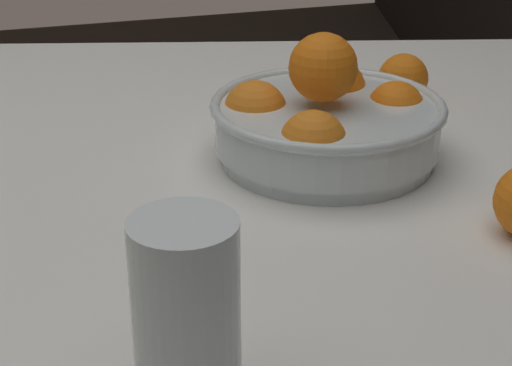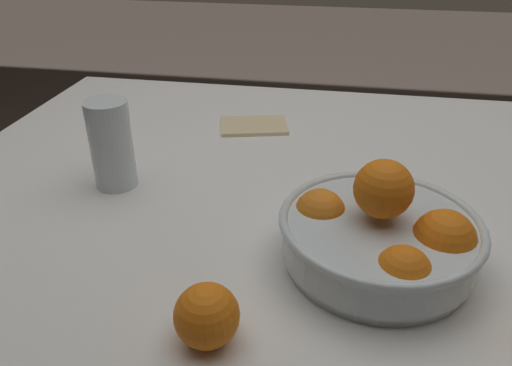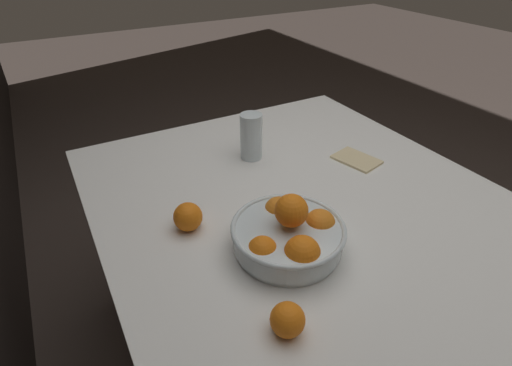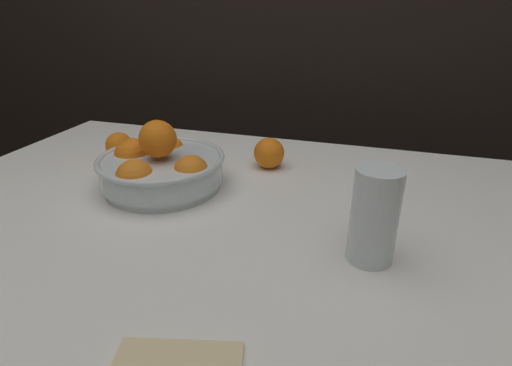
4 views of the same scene
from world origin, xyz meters
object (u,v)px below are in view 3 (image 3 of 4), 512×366
at_px(juice_glass, 251,139).
at_px(orange_loose_near_bowl, 287,320).
at_px(fruit_bowl, 289,235).
at_px(orange_loose_front, 188,217).

bearing_deg(juice_glass, orange_loose_near_bowl, 157.19).
height_order(fruit_bowl, juice_glass, juice_glass).
distance_m(fruit_bowl, juice_glass, 0.47).
xyz_separation_m(fruit_bowl, juice_glass, (0.45, -0.14, 0.02)).
bearing_deg(orange_loose_near_bowl, fruit_bowl, -33.71).
bearing_deg(juice_glass, orange_loose_front, 128.28).
relative_size(orange_loose_near_bowl, orange_loose_front, 0.92).
bearing_deg(orange_loose_front, orange_loose_near_bowl, -172.33).
bearing_deg(juice_glass, fruit_bowl, 162.51).
relative_size(juice_glass, orange_loose_near_bowl, 2.26).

